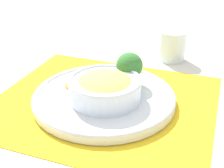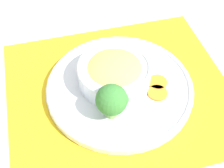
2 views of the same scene
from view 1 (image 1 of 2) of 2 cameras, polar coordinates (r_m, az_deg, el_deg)
ground_plane at (r=0.72m, az=-1.44°, el=-3.37°), size 4.00×4.00×0.00m
placemat at (r=0.72m, az=-1.44°, el=-3.24°), size 0.50×0.44×0.00m
plate at (r=0.72m, az=-1.46°, el=-2.33°), size 0.33×0.33×0.02m
bowl at (r=0.68m, az=-1.30°, el=-0.53°), size 0.16×0.16×0.06m
broccoli_floret at (r=0.74m, az=3.18°, el=3.30°), size 0.06×0.06×0.08m
carrot_slice_near at (r=0.77m, az=-5.29°, el=0.58°), size 0.04×0.04×0.01m
carrot_slice_middle at (r=0.76m, az=-6.97°, el=-0.24°), size 0.04×0.04×0.01m
water_glass at (r=0.95m, az=10.93°, el=6.63°), size 0.08×0.08×0.09m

